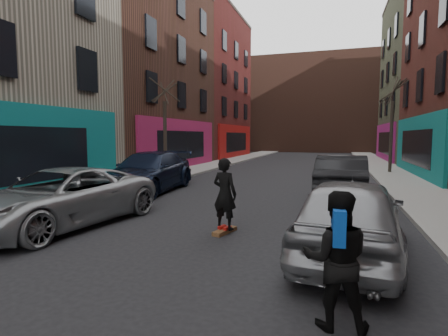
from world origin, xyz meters
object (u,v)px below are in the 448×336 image
Objects in this scene: parked_right_end at (342,176)px; skateboard at (225,231)px; tree_right_far at (392,117)px; pedestrian at (336,259)px; parked_left_far at (60,197)px; tree_left_far at (165,118)px; skateboarder at (225,194)px; parked_right_far at (351,216)px; parked_left_end at (149,172)px.

skateboard is (-2.77, -6.05, -0.77)m from parked_right_end.
parked_right_end is (-3.00, -9.73, -2.71)m from tree_right_far.
pedestrian is (-0.20, -9.63, 0.04)m from parked_right_end.
parked_left_far is 7.47m from pedestrian.
parked_right_end reaches higher than parked_left_far.
tree_left_far is 3.73× the size of skateboarder.
skateboard is at bearing -0.00° from skateboarder.
parked_right_far is (-2.93, -16.58, -2.73)m from tree_right_far.
skateboarder is (5.03, -5.13, 0.13)m from parked_left_end.
skateboarder reaches higher than skateboard.
parked_left_far is at bearing -121.51° from tree_right_far.
tree_right_far is 1.18× the size of parked_left_end.
parked_right_end is at bearing -107.13° from tree_right_far.
skateboarder reaches higher than parked_left_end.
tree_right_far is 3.90× the size of skateboarder.
pedestrian is (-0.27, -2.78, 0.07)m from parked_right_far.
skateboarder is at bearing -55.88° from tree_left_far.
parked_right_end is (9.40, -3.73, -2.56)m from tree_left_far.
tree_right_far is 1.36× the size of parked_right_end.
tree_right_far is 17.16m from skateboard.
tree_left_far reaches higher than pedestrian.
pedestrian is (2.57, -3.57, 0.81)m from skateboard.
parked_left_far is 4.42m from skateboard.
parked_right_end is at bearing -96.29° from pedestrian.
parked_left_end is 3.31× the size of skateboarder.
parked_right_end is at bearing 2.79° from parked_left_end.
parked_left_end is 7.23m from skateboard.
skateboarder is at bearing -59.38° from pedestrian.
parked_right_far is at bearing -40.89° from parked_left_end.
parked_left_far is 5.84m from parked_left_end.
parked_right_end is 2.92× the size of pedestrian.
tree_left_far is at bearing 139.37° from skateboard.
pedestrian reaches higher than skateboard.
tree_left_far is 11.02m from parked_left_far.
pedestrian is at bearing 90.65° from parked_right_end.
tree_right_far reaches higher than pedestrian.
skateboarder is (0.00, 0.00, 0.92)m from skateboard.
parked_left_end reaches higher than parked_left_far.
skateboard is 0.46× the size of skateboarder.
skateboard is 0.92m from skateboarder.
tree_left_far is at bearing -40.63° from skateboarder.
parked_left_end is 1.23× the size of parked_right_far.
tree_right_far reaches higher than skateboarder.
tree_right_far is 1.45× the size of parked_right_far.
parked_left_end is (1.60, -4.65, -2.54)m from tree_left_far.
parked_right_end is (-0.07, 6.84, 0.02)m from parked_right_far.
tree_left_far is 10.43m from parked_right_end.
skateboarder is at bearing 0.00° from skateboard.
tree_left_far is 1.30× the size of parked_right_end.
pedestrian reaches higher than parked_left_far.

